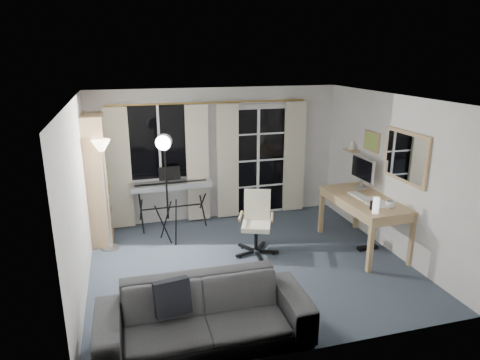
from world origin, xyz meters
The scene contains 17 objects.
floor centered at (0.00, 0.00, -0.01)m, with size 4.50×4.00×0.02m, color #313B48.
window centered at (-1.05, 1.97, 1.50)m, with size 1.20×0.08×1.40m.
french_door centered at (0.75, 1.97, 1.03)m, with size 1.32×0.09×2.11m.
curtains centered at (-0.14, 1.88, 1.09)m, with size 3.60×0.07×2.13m.
bookshelf centered at (-2.13, 1.58, 0.98)m, with size 0.35×0.97×2.07m.
torchiere_lamp centered at (-1.97, 1.07, 1.41)m, with size 0.31×0.31×1.75m.
keyboard_piano centered at (-0.91, 1.70, 0.76)m, with size 1.40×0.71×1.01m.
studio_light centered at (-1.06, 1.02, 1.47)m, with size 0.39×0.40×1.84m.
office_chair centered at (0.24, 0.40, 0.57)m, with size 0.68×0.68×0.97m.
desk centered at (1.88, 0.05, 0.73)m, with size 0.81×1.57×0.83m.
monitor centered at (2.08, 0.50, 1.15)m, with size 0.20×0.60×0.52m.
desk_clutter centered at (1.81, -0.19, 0.65)m, with size 0.48×0.95×1.05m.
mug centered at (1.98, -0.45, 0.90)m, with size 0.14×0.11×0.14m, color silver.
wall_mirror centered at (2.22, -0.35, 1.55)m, with size 0.04×0.94×0.74m.
framed_print centered at (2.23, 0.55, 1.60)m, with size 0.03×0.42×0.32m.
wall_shelf centered at (2.16, 1.05, 1.41)m, with size 0.16×0.30×0.18m.
sofa centered at (-0.97, -1.55, 0.44)m, with size 2.24×0.69×0.87m.
Camera 1 is at (-1.66, -5.43, 2.97)m, focal length 32.00 mm.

